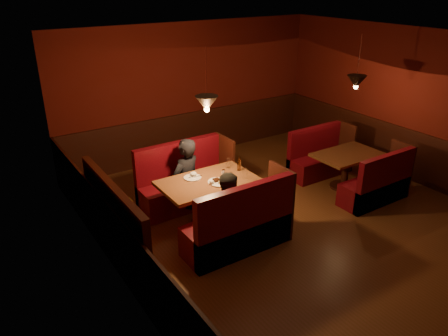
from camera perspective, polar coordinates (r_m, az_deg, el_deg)
room at (r=6.83m, az=7.95°, el=0.35°), size 6.02×7.02×2.92m
main_table at (r=6.92m, az=-1.98°, el=-2.99°), size 1.51×0.92×1.06m
main_bench_far at (r=7.72m, az=-5.16°, el=-2.27°), size 1.66×0.59×1.13m
main_bench_near at (r=6.43m, az=2.21°, el=-7.95°), size 1.66×0.59×1.13m
second_table at (r=8.53m, az=15.69°, el=0.72°), size 1.24×0.79×0.70m
second_bench_far at (r=9.09m, az=12.24°, el=1.11°), size 1.37×0.51×0.98m
second_bench_near at (r=8.22m, az=19.47°, el=-2.29°), size 1.37×0.51×0.98m
diner_a at (r=7.33m, az=-5.05°, el=0.29°), size 0.70×0.57×1.66m
diner_b at (r=6.45m, az=0.90°, el=-3.96°), size 0.85×0.74×1.48m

